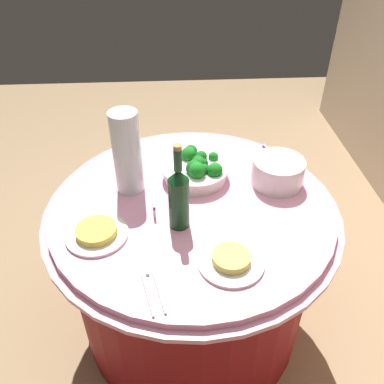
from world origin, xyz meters
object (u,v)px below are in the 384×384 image
(food_plate_noodles, at_px, (231,260))
(label_placard_mid, at_px, (266,151))
(broccoli_bowl, at_px, (196,169))
(serving_tongs, at_px, (153,292))
(food_plate_fried_egg, at_px, (97,233))
(plate_stack, at_px, (278,172))
(decorative_fruit_vase, at_px, (127,155))
(wine_bottle, at_px, (179,197))
(label_placard_front, at_px, (154,208))

(food_plate_noodles, height_order, label_placard_mid, label_placard_mid)
(broccoli_bowl, distance_m, serving_tongs, 0.61)
(serving_tongs, distance_m, food_plate_fried_egg, 0.33)
(food_plate_noodles, distance_m, label_placard_mid, 0.67)
(plate_stack, relative_size, food_plate_noodles, 0.95)
(broccoli_bowl, distance_m, decorative_fruit_vase, 0.30)
(food_plate_noodles, relative_size, label_placard_mid, 4.00)
(decorative_fruit_vase, bearing_deg, serving_tongs, 10.30)
(wine_bottle, bearing_deg, label_placard_mid, 136.50)
(serving_tongs, relative_size, food_plate_noodles, 0.76)
(decorative_fruit_vase, xyz_separation_m, food_plate_noodles, (0.43, 0.35, -0.15))
(serving_tongs, relative_size, label_placard_front, 3.04)
(food_plate_noodles, height_order, food_plate_fried_egg, food_plate_noodles)
(label_placard_front, bearing_deg, food_plate_noodles, 44.15)
(broccoli_bowl, relative_size, decorative_fruit_vase, 0.82)
(food_plate_fried_egg, height_order, label_placard_front, label_placard_front)
(wine_bottle, xyz_separation_m, food_plate_fried_egg, (0.04, -0.29, -0.11))
(wine_bottle, distance_m, food_plate_noodles, 0.28)
(broccoli_bowl, bearing_deg, decorative_fruit_vase, -79.19)
(food_plate_noodles, xyz_separation_m, food_plate_fried_egg, (-0.16, -0.45, 0.00))
(food_plate_noodles, xyz_separation_m, label_placard_front, (-0.26, -0.25, 0.02))
(food_plate_fried_egg, bearing_deg, label_placard_front, 117.67)
(broccoli_bowl, height_order, decorative_fruit_vase, decorative_fruit_vase)
(food_plate_noodles, bearing_deg, serving_tongs, -67.49)
(plate_stack, relative_size, label_placard_mid, 3.82)
(plate_stack, xyz_separation_m, serving_tongs, (0.53, -0.50, -0.05))
(food_plate_noodles, distance_m, label_placard_front, 0.36)
(decorative_fruit_vase, relative_size, serving_tongs, 2.04)
(broccoli_bowl, height_order, food_plate_fried_egg, broccoli_bowl)
(label_placard_front, height_order, label_placard_mid, same)
(decorative_fruit_vase, bearing_deg, label_placard_front, 30.12)
(wine_bottle, bearing_deg, broccoli_bowl, 163.95)
(decorative_fruit_vase, distance_m, label_placard_mid, 0.64)
(decorative_fruit_vase, xyz_separation_m, food_plate_fried_egg, (0.27, -0.10, -0.15))
(decorative_fruit_vase, bearing_deg, broccoli_bowl, 100.81)
(plate_stack, distance_m, label_placard_mid, 0.20)
(broccoli_bowl, xyz_separation_m, wine_bottle, (0.28, -0.08, 0.08))
(decorative_fruit_vase, relative_size, food_plate_fried_egg, 1.55)
(serving_tongs, xyz_separation_m, food_plate_fried_egg, (-0.26, -0.20, 0.01))
(plate_stack, bearing_deg, label_placard_mid, -178.55)
(broccoli_bowl, bearing_deg, plate_stack, 81.17)
(plate_stack, height_order, food_plate_fried_egg, plate_stack)
(decorative_fruit_vase, xyz_separation_m, serving_tongs, (0.53, 0.10, -0.16))
(wine_bottle, xyz_separation_m, label_placard_mid, (-0.43, 0.40, -0.10))
(wine_bottle, bearing_deg, serving_tongs, -16.87)
(food_plate_fried_egg, relative_size, label_placard_front, 4.00)
(food_plate_noodles, distance_m, food_plate_fried_egg, 0.48)
(wine_bottle, bearing_deg, decorative_fruit_vase, -140.58)
(serving_tongs, relative_size, food_plate_fried_egg, 0.76)
(decorative_fruit_vase, distance_m, food_plate_noodles, 0.57)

